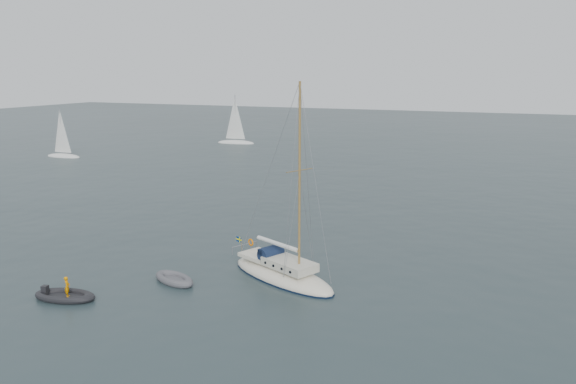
% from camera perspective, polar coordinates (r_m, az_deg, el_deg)
% --- Properties ---
extents(ground, '(300.00, 300.00, 0.00)m').
position_cam_1_polar(ground, '(33.17, 2.85, -9.53)').
color(ground, black).
rests_on(ground, ground).
extents(sailboat, '(8.63, 2.59, 12.29)m').
position_cam_1_polar(sailboat, '(33.97, -0.57, -7.31)').
color(sailboat, beige).
rests_on(sailboat, ground).
extents(dinghy, '(3.12, 1.41, 0.45)m').
position_cam_1_polar(dinghy, '(34.33, -11.49, -8.66)').
color(dinghy, '#515157').
rests_on(dinghy, ground).
extents(rib, '(3.55, 1.61, 1.33)m').
position_cam_1_polar(rib, '(33.65, -21.74, -9.73)').
color(rib, black).
rests_on(rib, ground).
extents(distant_yacht_c, '(6.64, 3.54, 8.80)m').
position_cam_1_polar(distant_yacht_c, '(97.13, -5.39, 7.13)').
color(distant_yacht_c, silver).
rests_on(distant_yacht_c, ground).
extents(distant_yacht_a, '(5.76, 3.07, 7.63)m').
position_cam_1_polar(distant_yacht_a, '(87.58, -22.02, 5.42)').
color(distant_yacht_a, silver).
rests_on(distant_yacht_a, ground).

